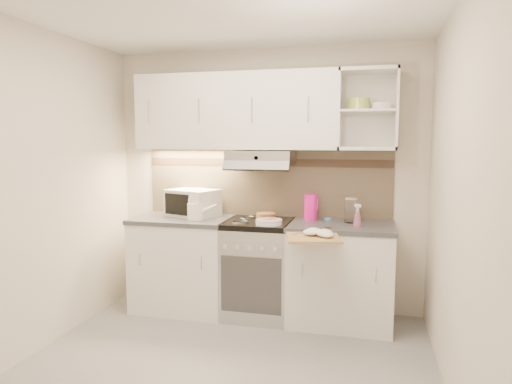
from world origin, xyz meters
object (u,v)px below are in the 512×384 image
plate_stack (269,222)px  cutting_board (313,238)px  spray_bottle (357,217)px  electric_range (259,268)px  glass_jar (351,210)px  pink_pitcher (311,207)px  microwave (193,203)px  watering_can (196,211)px

plate_stack → cutting_board: 0.54m
plate_stack → spray_bottle: 0.76m
electric_range → cutting_board: bearing=-41.3°
plate_stack → spray_bottle: size_ratio=1.13×
glass_jar → spray_bottle: 0.19m
glass_jar → cutting_board: (-0.26, -0.59, -0.15)m
pink_pitcher → cutting_board: pink_pitcher is taller
microwave → glass_jar: bearing=19.1°
microwave → spray_bottle: 1.59m
plate_stack → pink_pitcher: bearing=44.6°
glass_jar → cutting_board: glass_jar is taller
microwave → plate_stack: microwave is taller
plate_stack → pink_pitcher: (0.33, 0.32, 0.10)m
microwave → pink_pitcher: microwave is taller
microwave → watering_can: microwave is taller
glass_jar → plate_stack: bearing=-159.4°
spray_bottle → cutting_board: bearing=-153.3°
spray_bottle → glass_jar: bearing=84.4°
spray_bottle → pink_pitcher: bearing=126.1°
electric_range → pink_pitcher: (0.46, 0.16, 0.57)m
microwave → cutting_board: 1.39m
plate_stack → cutting_board: (0.43, -0.33, -0.05)m
pink_pitcher → spray_bottle: bearing=-35.4°
glass_jar → electric_range: bearing=-173.3°
glass_jar → spray_bottle: size_ratio=1.12×
spray_bottle → cutting_board: (-0.33, -0.41, -0.11)m
pink_pitcher → spray_bottle: 0.49m
microwave → pink_pitcher: bearing=22.1°
microwave → plate_stack: bearing=1.3°
electric_range → spray_bottle: (0.89, -0.08, 0.53)m
pink_pitcher → cutting_board: 0.68m
plate_stack → glass_jar: bearing=20.6°
watering_can → spray_bottle: size_ratio=1.34×
pink_pitcher → glass_jar: 0.37m
glass_jar → cutting_board: 0.66m
glass_jar → cutting_board: bearing=-114.1°
electric_range → glass_jar: bearing=6.7°
watering_can → spray_bottle: watering_can is taller
microwave → cutting_board: bearing=-6.2°
pink_pitcher → glass_jar: size_ratio=1.03×
electric_range → spray_bottle: size_ratio=4.32×
microwave → pink_pitcher: size_ratio=2.27×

